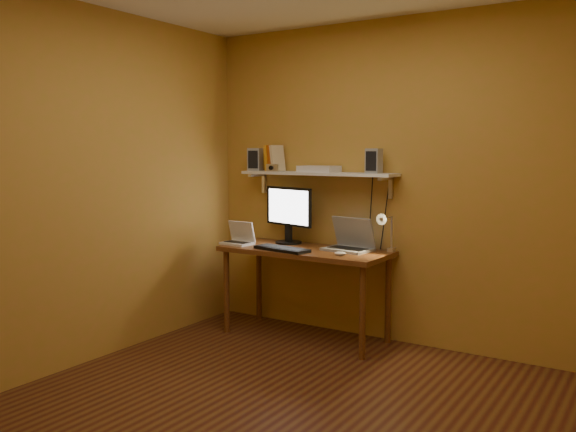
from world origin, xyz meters
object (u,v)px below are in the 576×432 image
Objects in this scene: netbook at (239,238)px; shelf_camera at (272,168)px; monitor at (288,212)px; router at (319,169)px; speaker_left at (255,159)px; keyboard at (282,249)px; desk_lamp at (386,227)px; mouse at (340,254)px; wall_shelf at (317,174)px; laptop at (350,242)px; speaker_right at (374,161)px; desk at (305,259)px.

shelf_camera reaches higher than netbook.
netbook is at bearing -126.33° from monitor.
speaker_left is at bearing -179.58° from router.
monitor is 0.47m from keyboard.
mouse is at bearing -133.42° from desk_lamp.
shelf_camera is 0.34× the size of router.
speaker_left is at bearing 153.75° from keyboard.
mouse is (0.40, -0.34, -0.59)m from wall_shelf.
laptop is at bearing -11.37° from router.
speaker_right is (0.52, 0.00, 0.11)m from wall_shelf.
mouse is 0.84× the size of shelf_camera.
speaker_left reaches higher than router.
router is (0.01, 0.20, 0.74)m from desk.
monitor is at bearing 20.27° from shelf_camera.
router is at bearing 118.45° from mouse.
monitor is at bearing -176.31° from laptop.
keyboard is 2.48× the size of speaker_right.
speaker_right is (0.11, 0.34, 0.71)m from mouse.
monitor is 0.78m from mouse.
speaker_left is 1.02× the size of speaker_right.
speaker_right is (0.52, 0.20, 0.81)m from desk.
desk_lamp is 1.91× the size of speaker_right.
speaker_right is 0.93m from shelf_camera.
shelf_camera is at bearing -179.46° from desk_lamp.
mouse is 0.24× the size of desk_lamp.
desk is 3.48× the size of laptop.
laptop is 2.05× the size of speaker_right.
speaker_right reaches higher than keyboard.
desk_lamp is at bearing 13.01° from monitor.
speaker_left is (-0.03, 0.29, 0.67)m from netbook.
shelf_camera is (-0.81, 0.26, 0.64)m from mouse.
keyboard reaches higher than desk.
shelf_camera is (-0.30, 0.30, 0.64)m from keyboard.
shelf_camera reaches higher than router.
speaker_left is at bearing -179.81° from wall_shelf.
desk_lamp is 1.86× the size of speaker_left.
laptop reaches higher than mouse.
speaker_left is 1.16m from speaker_right.
speaker_left is 0.66m from router.
wall_shelf is 0.53m from speaker_right.
keyboard is at bearing -120.40° from desk.
speaker_right is (-0.14, 0.07, 0.51)m from desk_lamp.
netbook is at bearing -165.70° from speaker_right.
desk is at bearing -169.19° from desk_lamp.
speaker_right reaches higher than desk_lamp.
wall_shelf reaches higher than mouse.
netbook is 0.91m from router.
shelf_camera is (-0.76, -0.01, 0.59)m from laptop.
mouse is at bearing -20.16° from desk.
keyboard is at bearing -157.92° from desk_lamp.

